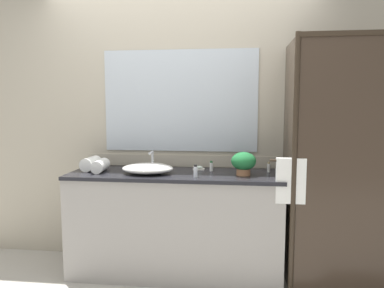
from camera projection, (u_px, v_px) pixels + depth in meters
name	position (u px, v px, depth m)	size (l,w,h in m)	color
ground_plane	(175.00, 273.00, 3.13)	(8.00, 8.00, 0.00)	#B7B2A8
wall_back_with_mirror	(181.00, 124.00, 3.33)	(4.40, 0.06, 2.60)	#B2A893
vanity_cabinet	(175.00, 223.00, 3.09)	(1.80, 0.58, 0.90)	#9E9993
shower_enclosure	(336.00, 165.00, 2.68)	(1.20, 0.59, 2.00)	#2D2319
sink_basin	(148.00, 168.00, 3.00)	(0.44, 0.34, 0.08)	white
faucet	(152.00, 164.00, 3.17)	(0.17, 0.14, 0.17)	silver
potted_plant	(244.00, 162.00, 2.92)	(0.21, 0.21, 0.19)	#B77A51
soap_dish	(199.00, 168.00, 3.17)	(0.10, 0.07, 0.04)	silver
amenity_bottle_shampoo	(211.00, 166.00, 3.10)	(0.03, 0.03, 0.09)	white
amenity_bottle_conditioner	(196.00, 171.00, 2.83)	(0.03, 0.03, 0.10)	silver
amenity_bottle_lotion	(269.00, 167.00, 3.05)	(0.03, 0.03, 0.09)	white
rolled_towel_near_edge	(91.00, 164.00, 3.14)	(0.12, 0.12, 0.21)	white
rolled_towel_middle	(100.00, 166.00, 3.08)	(0.11, 0.11, 0.24)	white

